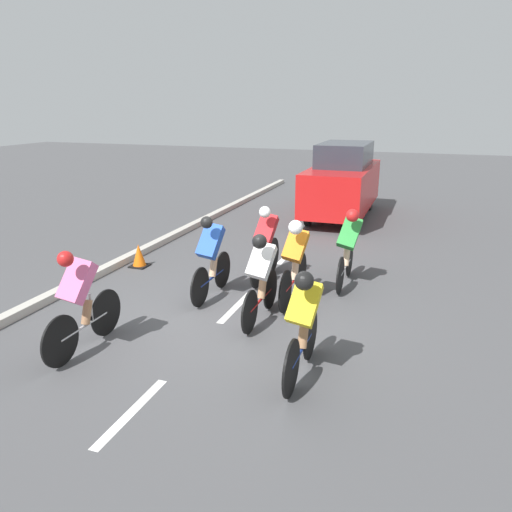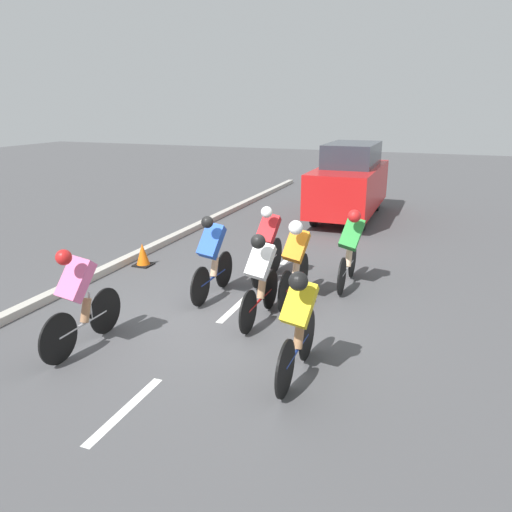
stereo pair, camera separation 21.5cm
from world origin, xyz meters
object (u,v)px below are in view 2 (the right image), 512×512
at_px(cyclist_green, 350,245).
at_px(cyclist_orange, 295,259).
at_px(cyclist_pink, 78,297).
at_px(cyclist_blue, 212,255).
at_px(cyclist_yellow, 298,321).
at_px(support_car, 350,181).
at_px(cyclist_white, 260,275).
at_px(cyclist_red, 268,242).
at_px(traffic_cone, 143,255).

bearing_deg(cyclist_green, cyclist_orange, 57.39).
xyz_separation_m(cyclist_orange, cyclist_green, (-0.72, -1.13, 0.01)).
distance_m(cyclist_pink, cyclist_blue, 2.58).
height_order(cyclist_pink, cyclist_yellow, cyclist_pink).
relative_size(cyclist_green, support_car, 0.38).
height_order(cyclist_white, support_car, support_car).
distance_m(cyclist_white, cyclist_red, 1.94).
xyz_separation_m(cyclist_yellow, cyclist_green, (0.03, -3.52, 0.02)).
bearing_deg(support_car, cyclist_orange, 93.52).
height_order(cyclist_white, cyclist_green, cyclist_green).
xyz_separation_m(cyclist_red, traffic_cone, (2.81, 0.06, -0.56)).
distance_m(cyclist_green, traffic_cone, 4.39).
xyz_separation_m(cyclist_yellow, support_car, (1.19, -9.49, 0.31)).
distance_m(cyclist_red, support_car, 6.20).
relative_size(cyclist_pink, support_car, 0.38).
distance_m(cyclist_red, traffic_cone, 2.86).
distance_m(cyclist_yellow, cyclist_white, 1.78).
xyz_separation_m(cyclist_yellow, cyclist_red, (1.57, -3.31, 0.00)).
relative_size(cyclist_yellow, support_car, 0.37).
relative_size(cyclist_red, support_car, 0.38).
bearing_deg(cyclist_white, cyclist_pink, 41.10).
bearing_deg(cyclist_yellow, support_car, -82.87).
height_order(cyclist_yellow, cyclist_green, cyclist_green).
bearing_deg(cyclist_blue, cyclist_white, 149.35).
bearing_deg(cyclist_orange, cyclist_white, 73.23).
bearing_deg(support_car, cyclist_green, 100.98).
distance_m(cyclist_blue, cyclist_red, 1.33).
xyz_separation_m(cyclist_blue, support_car, (-1.01, -7.36, 0.30)).
height_order(cyclist_orange, traffic_cone, cyclist_orange).
relative_size(cyclist_blue, cyclist_green, 0.96).
bearing_deg(cyclist_yellow, cyclist_white, -54.41).
bearing_deg(cyclist_yellow, cyclist_orange, -72.62).
distance_m(cyclist_orange, cyclist_red, 1.23).
bearing_deg(traffic_cone, cyclist_blue, 152.99).
bearing_deg(support_car, cyclist_white, 91.08).
bearing_deg(traffic_cone, cyclist_orange, 166.80).
height_order(cyclist_white, cyclist_red, cyclist_red).
bearing_deg(cyclist_orange, support_car, -86.48).
height_order(cyclist_pink, cyclist_orange, cyclist_pink).
relative_size(cyclist_yellow, cyclist_orange, 0.95).
height_order(cyclist_blue, cyclist_red, cyclist_blue).
height_order(cyclist_red, support_car, support_car).
bearing_deg(cyclist_pink, cyclist_orange, -130.35).
relative_size(cyclist_orange, cyclist_green, 1.02).
height_order(cyclist_green, traffic_cone, cyclist_green).
xyz_separation_m(cyclist_pink, cyclist_yellow, (-3.04, -0.30, -0.00)).
xyz_separation_m(cyclist_pink, cyclist_green, (-3.01, -3.83, 0.02)).
xyz_separation_m(cyclist_pink, cyclist_blue, (-0.85, -2.44, 0.00)).
bearing_deg(cyclist_red, cyclist_blue, 62.18).
relative_size(cyclist_pink, cyclist_green, 0.98).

